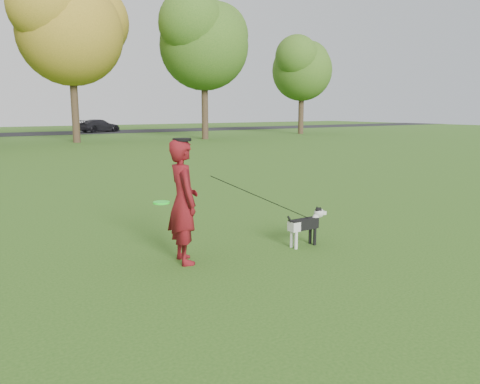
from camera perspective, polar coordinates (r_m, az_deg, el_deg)
ground at (r=7.45m, az=1.23°, el=-7.35°), size 120.00×120.00×0.00m
man at (r=6.82m, az=-6.93°, el=-1.18°), size 0.54×0.72×1.82m
dog at (r=7.77m, az=8.12°, el=-3.73°), size 0.84×0.17×0.64m
car_right at (r=47.86m, az=-16.76°, el=7.75°), size 4.51×2.97×1.21m
man_held_items at (r=7.32m, az=2.89°, el=-0.82°), size 2.68×0.49×1.40m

